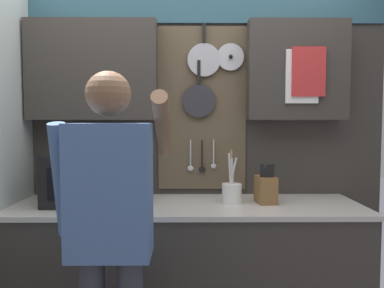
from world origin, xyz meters
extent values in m
cube|color=#38332D|center=(0.00, 0.00, 0.45)|extent=(2.15, 0.61, 0.91)
cube|color=beige|center=(0.00, 0.00, 0.92)|extent=(2.18, 0.64, 0.03)
cube|color=#38332D|center=(0.00, 0.33, 1.21)|extent=(2.75, 0.04, 2.42)
cube|color=#2D5666|center=(0.00, 0.30, 2.28)|extent=(2.71, 0.02, 0.29)
cube|color=#38332D|center=(-0.64, 0.23, 1.80)|extent=(0.87, 0.16, 0.66)
cube|color=#38332D|center=(0.74, 0.23, 1.80)|extent=(0.67, 0.16, 0.66)
cube|color=brown|center=(0.10, 0.30, 1.54)|extent=(0.61, 0.01, 1.13)
cylinder|color=#B7B7BC|center=(0.11, 0.27, 1.88)|extent=(0.23, 0.02, 0.23)
cube|color=black|center=(0.11, 0.27, 2.06)|extent=(0.02, 0.02, 0.13)
cylinder|color=#2D2D33|center=(0.08, 0.27, 1.60)|extent=(0.23, 0.02, 0.23)
cube|color=black|center=(0.08, 0.27, 1.79)|extent=(0.02, 0.02, 0.16)
cylinder|color=silver|center=(0.29, 0.27, 1.90)|extent=(0.19, 0.01, 0.19)
sphere|color=black|center=(0.29, 0.25, 1.90)|extent=(0.03, 0.03, 0.03)
cylinder|color=silver|center=(0.02, 0.27, 1.24)|extent=(0.01, 0.01, 0.19)
ellipsoid|color=silver|center=(0.02, 0.27, 1.13)|extent=(0.04, 0.01, 0.04)
cylinder|color=black|center=(0.10, 0.27, 1.23)|extent=(0.01, 0.01, 0.20)
ellipsoid|color=black|center=(0.10, 0.27, 1.12)|extent=(0.05, 0.01, 0.04)
cylinder|color=silver|center=(0.18, 0.27, 1.24)|extent=(0.01, 0.01, 0.17)
ellipsoid|color=silver|center=(0.18, 0.27, 1.14)|extent=(0.04, 0.01, 0.03)
cube|color=white|center=(0.75, 0.14, 1.75)|extent=(0.22, 0.02, 0.35)
cube|color=red|center=(0.79, 0.12, 1.78)|extent=(0.22, 0.02, 0.32)
cube|color=black|center=(-0.61, 0.02, 1.09)|extent=(0.52, 0.36, 0.31)
cube|color=black|center=(-0.67, -0.17, 1.09)|extent=(0.28, 0.01, 0.19)
cube|color=#333338|center=(-0.43, -0.17, 1.09)|extent=(0.11, 0.01, 0.23)
cube|color=brown|center=(0.50, 0.02, 1.02)|extent=(0.13, 0.16, 0.17)
cylinder|color=black|center=(0.46, -0.02, 1.15)|extent=(0.02, 0.03, 0.08)
cylinder|color=black|center=(0.47, -0.02, 1.15)|extent=(0.02, 0.03, 0.08)
cylinder|color=black|center=(0.48, -0.02, 1.14)|extent=(0.02, 0.03, 0.06)
cylinder|color=black|center=(0.50, -0.02, 1.15)|extent=(0.02, 0.03, 0.08)
cylinder|color=black|center=(0.51, -0.02, 1.15)|extent=(0.02, 0.03, 0.08)
cylinder|color=black|center=(0.52, -0.02, 1.15)|extent=(0.02, 0.03, 0.08)
cylinder|color=black|center=(0.53, -0.02, 1.15)|extent=(0.02, 0.03, 0.08)
cylinder|color=white|center=(0.28, 0.02, 1.00)|extent=(0.12, 0.12, 0.12)
cylinder|color=silver|center=(0.28, 0.02, 1.11)|extent=(0.02, 0.03, 0.24)
cylinder|color=silver|center=(0.27, 0.03, 1.12)|extent=(0.03, 0.02, 0.27)
cylinder|color=tan|center=(0.29, 0.03, 1.09)|extent=(0.02, 0.02, 0.20)
cylinder|color=tan|center=(0.27, 0.03, 1.08)|extent=(0.05, 0.02, 0.19)
cylinder|color=tan|center=(0.28, 0.04, 1.13)|extent=(0.02, 0.03, 0.29)
cylinder|color=silver|center=(0.28, 0.01, 1.11)|extent=(0.06, 0.06, 0.24)
cube|color=#4C6B9E|center=(-0.36, -0.61, 1.14)|extent=(0.38, 0.22, 0.62)
sphere|color=brown|center=(-0.36, -0.61, 1.58)|extent=(0.21, 0.21, 0.21)
cylinder|color=#4C6B9E|center=(-0.59, -0.58, 1.18)|extent=(0.08, 0.20, 0.56)
cylinder|color=brown|center=(-0.13, -0.37, 1.43)|extent=(0.08, 0.52, 0.35)
camera|label=1|loc=(0.01, -2.32, 1.47)|focal=35.00mm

